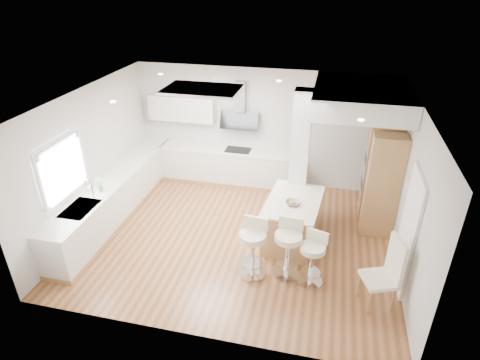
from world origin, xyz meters
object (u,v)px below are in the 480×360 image
(bar_stool_a, at_px, (253,245))
(bar_stool_c, at_px, (312,256))
(peninsula, at_px, (292,220))
(dining_chair, at_px, (387,271))
(bar_stool_b, at_px, (288,246))

(bar_stool_a, height_order, bar_stool_c, bar_stool_a)
(peninsula, height_order, dining_chair, dining_chair)
(peninsula, distance_m, dining_chair, 2.12)
(bar_stool_c, distance_m, dining_chair, 1.17)
(bar_stool_b, xyz_separation_m, dining_chair, (1.56, -0.35, 0.05))
(bar_stool_c, bearing_deg, bar_stool_b, -176.14)
(bar_stool_a, distance_m, dining_chair, 2.16)
(bar_stool_a, distance_m, bar_stool_c, 1.01)
(bar_stool_b, relative_size, bar_stool_c, 1.11)
(bar_stool_b, bearing_deg, peninsula, 96.08)
(bar_stool_c, bearing_deg, bar_stool_a, -162.32)
(peninsula, xyz_separation_m, bar_stool_a, (-0.55, -1.13, 0.15))
(bar_stool_b, xyz_separation_m, bar_stool_c, (0.42, -0.10, -0.06))
(bar_stool_a, distance_m, bar_stool_b, 0.59)
(bar_stool_a, height_order, dining_chair, dining_chair)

